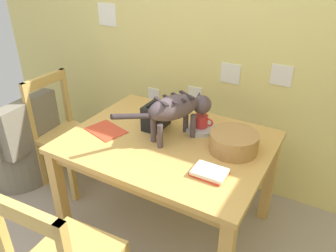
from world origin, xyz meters
The scene contains 11 objects.
wall_rear centered at (0.00, 1.77, 1.25)m, with size 4.65×0.11×2.50m.
dining_table centered at (0.04, 0.98, 0.65)m, with size 1.28×0.98×0.74m.
cat centered at (0.08, 1.03, 0.95)m, with size 0.38×0.62×0.30m.
saucer_bowl centered at (0.17, 1.19, 0.75)m, with size 0.21×0.21×0.03m, color #B1B4AF.
coffee_mug centered at (0.17, 1.19, 0.81)m, with size 0.13×0.09×0.08m.
magazine centered at (-0.38, 0.87, 0.74)m, with size 0.25×0.18×0.01m, color #D04329.
book_stack centered at (0.42, 0.76, 0.75)m, with size 0.19×0.14×0.03m.
wicker_basket centered at (0.44, 1.06, 0.80)m, with size 0.29×0.29×0.12m.
toaster centered at (-0.12, 1.08, 0.82)m, with size 0.12×0.20×0.18m.
wooden_chair_near centered at (-0.98, 1.04, 0.46)m, with size 0.43×0.43×0.94m.
wicker_armchair centered at (-1.39, 0.85, 0.27)m, with size 0.62×0.63×0.78m.
Camera 1 is at (0.95, -0.62, 1.84)m, focal length 35.54 mm.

